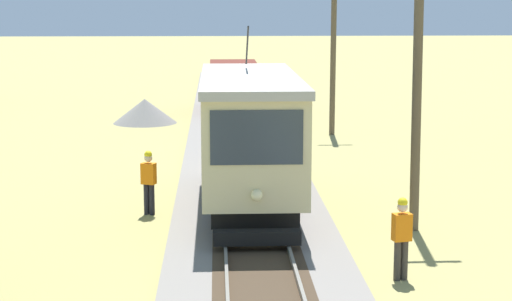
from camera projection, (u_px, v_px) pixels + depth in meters
The scene contains 7 objects.
red_tram at pixel (250, 135), 23.05m from camera, with size 2.60×8.54×4.79m.
freight_car at pixel (234, 84), 43.43m from camera, with size 2.40×5.20×2.31m.
utility_pole_near_tram at pixel (417, 75), 21.17m from camera, with size 1.40×0.55×7.76m.
utility_pole_mid at pixel (333, 50), 36.27m from camera, with size 1.40×0.35×7.20m.
gravel_pile at pixel (145, 111), 40.34m from camera, with size 3.03×3.03×1.16m, color gray.
track_worker at pixel (402, 235), 17.68m from camera, with size 0.42×0.32×1.78m.
second_worker at pixel (149, 179), 23.10m from camera, with size 0.44×0.35×1.78m.
Camera 1 is at (-0.91, -6.52, 5.84)m, focal length 59.42 mm.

